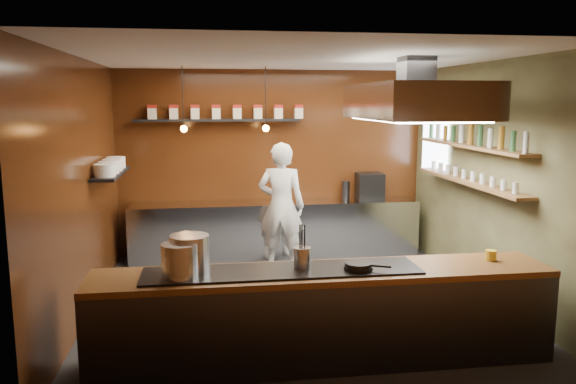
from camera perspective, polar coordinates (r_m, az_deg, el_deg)
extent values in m
plane|color=black|center=(7.17, 0.92, -11.21)|extent=(5.00, 5.00, 0.00)
plane|color=#3C1D0B|center=(9.24, -1.53, 3.02)|extent=(5.00, 0.00, 5.00)
plane|color=#3C1D0B|center=(6.85, -20.16, 0.25)|extent=(0.00, 5.00, 5.00)
plane|color=#433F26|center=(7.60, 19.92, 1.10)|extent=(0.00, 5.00, 5.00)
plane|color=silver|center=(6.73, 0.99, 13.48)|extent=(5.00, 5.00, 0.00)
plane|color=white|center=(9.06, 14.71, 5.13)|extent=(0.00, 1.00, 1.00)
cube|color=silver|center=(9.10, -1.26, -3.79)|extent=(4.60, 0.65, 0.90)
cube|color=#38383D|center=(5.54, 3.65, -12.75)|extent=(4.40, 0.70, 0.86)
cube|color=brown|center=(5.39, 3.70, -8.21)|extent=(4.40, 0.72, 0.06)
cube|color=black|center=(5.31, -0.56, -8.00)|extent=(2.60, 0.55, 0.02)
cube|color=black|center=(8.99, -7.20, 7.25)|extent=(2.60, 0.26, 0.04)
cube|color=black|center=(7.79, -17.54, 1.78)|extent=(0.30, 1.40, 0.04)
cube|color=brown|center=(7.75, 18.00, 4.48)|extent=(0.26, 2.80, 0.04)
cube|color=brown|center=(7.80, 17.82, 1.04)|extent=(0.26, 2.80, 0.04)
cube|color=#38383D|center=(6.67, 12.90, 11.99)|extent=(0.35, 0.35, 0.30)
cube|color=silver|center=(6.66, 12.79, 8.99)|extent=(1.20, 2.00, 0.40)
cube|color=white|center=(6.67, 12.73, 7.18)|extent=(1.00, 1.80, 0.02)
cylinder|color=black|center=(8.33, -10.64, 9.42)|extent=(0.01, 0.01, 0.90)
sphere|color=orange|center=(8.34, -10.54, 6.32)|extent=(0.10, 0.10, 0.10)
cylinder|color=black|center=(8.37, -2.29, 9.56)|extent=(0.01, 0.01, 0.90)
sphere|color=orange|center=(8.38, -2.27, 6.49)|extent=(0.10, 0.10, 0.10)
cube|color=beige|center=(9.02, -13.63, 7.74)|extent=(0.13, 0.13, 0.17)
cube|color=maroon|center=(9.02, -13.66, 8.43)|extent=(0.13, 0.13, 0.05)
cube|color=beige|center=(9.00, -11.53, 7.81)|extent=(0.13, 0.13, 0.17)
cube|color=maroon|center=(9.00, -11.55, 8.51)|extent=(0.14, 0.13, 0.05)
cube|color=beige|center=(8.99, -9.42, 7.87)|extent=(0.13, 0.13, 0.17)
cube|color=maroon|center=(8.99, -9.44, 8.57)|extent=(0.13, 0.13, 0.05)
cube|color=beige|center=(8.99, -7.30, 7.92)|extent=(0.13, 0.13, 0.17)
cube|color=maroon|center=(8.99, -7.32, 8.62)|extent=(0.14, 0.13, 0.05)
cube|color=beige|center=(9.00, -5.19, 7.95)|extent=(0.13, 0.13, 0.17)
cube|color=maroon|center=(9.00, -5.20, 8.65)|extent=(0.14, 0.13, 0.05)
cube|color=beige|center=(9.02, -3.09, 7.98)|extent=(0.13, 0.13, 0.17)
cube|color=maroon|center=(9.02, -3.09, 8.68)|extent=(0.14, 0.13, 0.05)
cube|color=beige|center=(9.06, -1.00, 8.00)|extent=(0.13, 0.13, 0.17)
cube|color=maroon|center=(9.06, -1.00, 8.69)|extent=(0.14, 0.13, 0.05)
cube|color=beige|center=(9.11, 1.07, 8.01)|extent=(0.13, 0.13, 0.17)
cube|color=maroon|center=(9.11, 1.08, 8.70)|extent=(0.14, 0.13, 0.05)
cylinder|color=white|center=(7.33, -18.13, 2.10)|extent=(0.26, 0.26, 0.16)
cylinder|color=white|center=(7.63, -17.76, 2.38)|extent=(0.26, 0.26, 0.16)
cylinder|color=white|center=(7.92, -17.41, 2.64)|extent=(0.26, 0.26, 0.16)
cylinder|color=white|center=(8.22, -17.09, 2.88)|extent=(0.26, 0.26, 0.16)
cylinder|color=silver|center=(6.60, 23.03, 4.65)|extent=(0.06, 0.06, 0.24)
cylinder|color=#2D5933|center=(6.82, 21.91, 4.85)|extent=(0.06, 0.06, 0.24)
cylinder|color=#8C601E|center=(7.05, 20.85, 5.03)|extent=(0.06, 0.06, 0.24)
cylinder|color=silver|center=(7.27, 19.86, 5.20)|extent=(0.06, 0.06, 0.24)
cylinder|color=#2D5933|center=(7.50, 18.93, 5.36)|extent=(0.06, 0.06, 0.24)
cylinder|color=#8C601E|center=(7.74, 18.05, 5.51)|extent=(0.06, 0.06, 0.24)
cylinder|color=silver|center=(7.97, 17.22, 5.65)|extent=(0.06, 0.06, 0.24)
cylinder|color=#2D5933|center=(8.20, 16.44, 5.78)|extent=(0.06, 0.06, 0.24)
cylinder|color=#8C601E|center=(8.44, 15.71, 5.90)|extent=(0.06, 0.06, 0.24)
cylinder|color=silver|center=(8.68, 15.01, 6.01)|extent=(0.06, 0.06, 0.24)
cylinder|color=#2D5933|center=(8.92, 14.35, 6.12)|extent=(0.06, 0.06, 0.24)
cylinder|color=silver|center=(6.78, 22.10, 0.35)|extent=(0.07, 0.07, 0.13)
cylinder|color=silver|center=(7.00, 21.05, 0.67)|extent=(0.07, 0.07, 0.13)
cylinder|color=silver|center=(7.22, 20.07, 0.97)|extent=(0.07, 0.07, 0.13)
cylinder|color=silver|center=(7.45, 19.14, 1.26)|extent=(0.07, 0.07, 0.13)
cylinder|color=silver|center=(7.67, 18.27, 1.53)|extent=(0.07, 0.07, 0.13)
cylinder|color=silver|center=(7.90, 17.45, 1.78)|extent=(0.07, 0.07, 0.13)
cylinder|color=silver|center=(8.13, 16.67, 2.02)|extent=(0.07, 0.07, 0.13)
cylinder|color=silver|center=(8.36, 15.94, 2.24)|extent=(0.07, 0.07, 0.13)
cylinder|color=silver|center=(8.59, 15.25, 2.45)|extent=(0.07, 0.07, 0.13)
cylinder|color=silver|center=(8.82, 14.59, 2.65)|extent=(0.07, 0.07, 0.13)
cylinder|color=silver|center=(5.26, -9.97, -6.21)|extent=(0.43, 0.43, 0.35)
cylinder|color=#BABCC1|center=(5.14, -10.93, -6.85)|extent=(0.34, 0.34, 0.31)
cylinder|color=#B8BABF|center=(5.31, 1.46, -6.73)|extent=(0.21, 0.21, 0.21)
cylinder|color=black|center=(5.35, 7.15, -7.66)|extent=(0.27, 0.27, 0.03)
cylinder|color=black|center=(5.34, 7.16, -7.30)|extent=(0.25, 0.25, 0.03)
cylinder|color=black|center=(5.31, 9.48, -7.45)|extent=(0.17, 0.10, 0.02)
cylinder|color=gold|center=(6.03, 19.91, -6.05)|extent=(0.15, 0.15, 0.10)
cube|color=black|center=(9.36, 8.31, 0.62)|extent=(0.46, 0.44, 0.43)
imported|color=silver|center=(8.35, -0.68, -1.45)|extent=(0.80, 0.64, 1.91)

